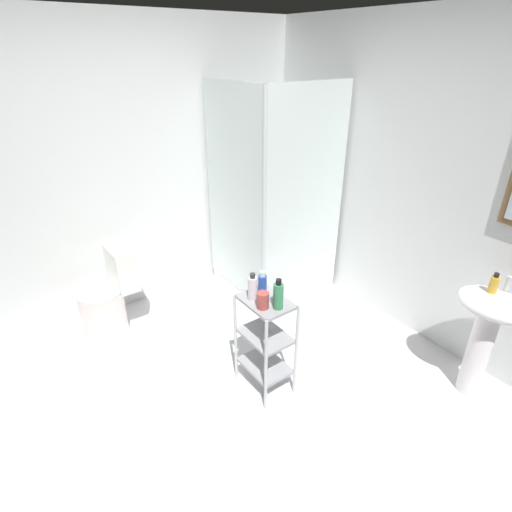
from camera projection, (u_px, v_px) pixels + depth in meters
name	position (u px, v px, depth m)	size (l,w,h in m)	color
ground_plane	(238.00, 423.00, 2.71)	(4.20, 4.20, 0.02)	silver
wall_back	(437.00, 191.00, 3.09)	(4.20, 0.14, 2.50)	silver
wall_left	(115.00, 175.00, 3.47)	(0.10, 4.20, 2.50)	white
shower_stall	(271.00, 248.00, 4.01)	(0.92, 0.92, 2.00)	white
pedestal_sink	(487.00, 325.00, 2.70)	(0.46, 0.37, 0.81)	white
sink_faucet	(508.00, 283.00, 2.64)	(0.03, 0.03, 0.10)	silver
toilet	(108.00, 299.00, 3.45)	(0.37, 0.49, 0.76)	white
storage_cart	(265.00, 337.00, 2.81)	(0.38, 0.28, 0.74)	silver
hand_soap_bottle	(494.00, 284.00, 2.61)	(0.06, 0.06, 0.14)	gold
shampoo_bottle_blue	(262.00, 285.00, 2.70)	(0.06, 0.06, 0.18)	#2B52B4
body_wash_bottle_green	(278.00, 296.00, 2.56)	(0.06, 0.06, 0.21)	#3A8E5A
lotion_bottle_white	(253.00, 288.00, 2.65)	(0.06, 0.06, 0.19)	white
rinse_cup	(263.00, 300.00, 2.58)	(0.08, 0.08, 0.11)	#B24742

